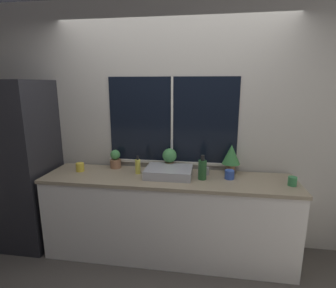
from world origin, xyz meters
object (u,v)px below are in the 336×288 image
at_px(mug_grey, 205,171).
at_px(potted_plant_right, 231,156).
at_px(refrigerator, 19,164).
at_px(potted_plant_left, 115,159).
at_px(mug_blue, 230,175).
at_px(mug_green, 292,181).
at_px(potted_plant_center, 170,158).
at_px(sink, 169,172).
at_px(soap_bottle, 138,166).
at_px(bottle_tall, 202,169).
at_px(mug_yellow, 80,167).

bearing_deg(mug_grey, potted_plant_right, 16.88).
height_order(refrigerator, potted_plant_left, refrigerator).
distance_m(mug_blue, mug_green, 0.58).
bearing_deg(potted_plant_center, potted_plant_left, 180.00).
height_order(sink, mug_green, sink).
bearing_deg(soap_bottle, mug_green, -4.31).
relative_size(potted_plant_left, potted_plant_right, 0.67).
relative_size(potted_plant_center, mug_green, 2.89).
xyz_separation_m(sink, bottle_tall, (0.35, -0.04, 0.06)).
height_order(potted_plant_center, mug_green, potted_plant_center).
height_order(soap_bottle, mug_yellow, soap_bottle).
bearing_deg(mug_blue, refrigerator, -179.55).
distance_m(potted_plant_right, bottle_tall, 0.38).
relative_size(sink, potted_plant_right, 1.51).
distance_m(potted_plant_left, mug_green, 1.85).
xyz_separation_m(refrigerator, sink, (1.72, 0.01, -0.00)).
distance_m(soap_bottle, bottle_tall, 0.69).
height_order(soap_bottle, mug_green, soap_bottle).
bearing_deg(mug_yellow, potted_plant_center, 10.10).
height_order(soap_bottle, mug_blue, soap_bottle).
xyz_separation_m(potted_plant_left, mug_green, (1.83, -0.27, -0.06)).
bearing_deg(sink, potted_plant_center, 96.04).
height_order(refrigerator, mug_green, refrigerator).
distance_m(potted_plant_center, mug_green, 1.24).
distance_m(sink, mug_yellow, 0.99).
height_order(potted_plant_center, soap_bottle, potted_plant_center).
relative_size(potted_plant_left, bottle_tall, 0.84).
height_order(potted_plant_left, bottle_tall, bottle_tall).
xyz_separation_m(potted_plant_center, soap_bottle, (-0.32, -0.15, -0.06)).
bearing_deg(sink, potted_plant_left, 164.18).
height_order(sink, soap_bottle, sink).
bearing_deg(mug_blue, potted_plant_left, 172.26).
distance_m(sink, potted_plant_right, 0.68).
xyz_separation_m(potted_plant_center, potted_plant_right, (0.66, 0.00, 0.05)).
height_order(potted_plant_center, mug_yellow, potted_plant_center).
bearing_deg(sink, mug_green, -4.25).
bearing_deg(potted_plant_left, potted_plant_center, 0.00).
relative_size(soap_bottle, bottle_tall, 0.79).
height_order(bottle_tall, mug_green, bottle_tall).
height_order(potted_plant_right, mug_blue, potted_plant_right).
bearing_deg(soap_bottle, potted_plant_right, 8.99).
relative_size(soap_bottle, mug_blue, 2.06).
distance_m(potted_plant_right, soap_bottle, 1.00).
relative_size(refrigerator, bottle_tall, 7.46).
xyz_separation_m(refrigerator, soap_bottle, (1.38, 0.03, 0.04)).
xyz_separation_m(sink, mug_yellow, (-0.99, 0.01, -0.00)).
relative_size(potted_plant_center, mug_grey, 3.17).
distance_m(potted_plant_left, potted_plant_right, 1.29).
bearing_deg(potted_plant_left, mug_yellow, -153.52).
xyz_separation_m(sink, potted_plant_right, (0.64, 0.18, 0.15)).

